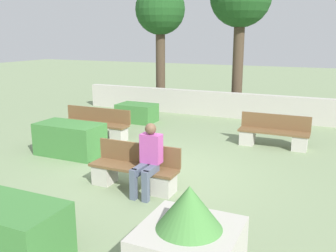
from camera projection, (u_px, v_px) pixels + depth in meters
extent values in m
plane|color=gray|center=(159.00, 172.00, 7.97)|extent=(60.00, 60.00, 0.00)
cube|color=#B7B2A8|center=(233.00, 105.00, 13.20)|extent=(11.77, 0.30, 0.88)
cube|color=brown|center=(133.00, 168.00, 7.04)|extent=(1.75, 0.44, 0.05)
cube|color=brown|center=(139.00, 153.00, 7.21)|extent=(1.75, 0.04, 0.40)
cube|color=#B7B2A8|center=(105.00, 174.00, 7.35)|extent=(0.36, 0.40, 0.38)
cube|color=#B7B2A8|center=(164.00, 184.00, 6.84)|extent=(0.36, 0.40, 0.38)
cube|color=brown|center=(94.00, 124.00, 10.57)|extent=(2.12, 0.44, 0.05)
cube|color=brown|center=(98.00, 114.00, 10.73)|extent=(2.12, 0.04, 0.40)
cube|color=#B7B2A8|center=(70.00, 128.00, 10.96)|extent=(0.36, 0.40, 0.38)
cube|color=#B7B2A8|center=(119.00, 134.00, 10.29)|extent=(0.36, 0.40, 0.38)
cube|color=brown|center=(273.00, 132.00, 9.68)|extent=(1.79, 0.44, 0.05)
cube|color=brown|center=(275.00, 122.00, 9.84)|extent=(1.79, 0.04, 0.40)
cube|color=#B7B2A8|center=(247.00, 137.00, 9.99)|extent=(0.36, 0.40, 0.38)
cube|color=#B7B2A8|center=(300.00, 143.00, 9.46)|extent=(0.36, 0.40, 0.38)
cube|color=#515B70|center=(141.00, 169.00, 6.73)|extent=(0.14, 0.46, 0.13)
cube|color=#515B70|center=(150.00, 171.00, 6.65)|extent=(0.14, 0.46, 0.13)
cube|color=#515B70|center=(134.00, 185.00, 6.58)|extent=(0.11, 0.11, 0.56)
cube|color=#515B70|center=(146.00, 187.00, 6.49)|extent=(0.11, 0.11, 0.56)
cube|color=#B74C9E|center=(151.00, 148.00, 6.82)|extent=(0.38, 0.22, 0.54)
sphere|color=brown|center=(151.00, 129.00, 6.72)|extent=(0.21, 0.21, 0.21)
cube|color=#3D7A38|center=(70.00, 139.00, 9.06)|extent=(1.61, 0.84, 0.78)
cube|color=#3D7A38|center=(137.00, 113.00, 12.59)|extent=(1.26, 0.85, 0.61)
cone|color=#47843D|center=(189.00, 207.00, 3.99)|extent=(0.73, 0.73, 0.49)
cylinder|color=#473828|center=(160.00, 65.00, 15.24)|extent=(0.38, 0.38, 3.30)
sphere|color=#1E4C1E|center=(160.00, 9.00, 14.73)|extent=(1.97, 1.97, 1.97)
cylinder|color=#473828|center=(238.00, 64.00, 13.92)|extent=(0.40, 0.40, 3.61)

